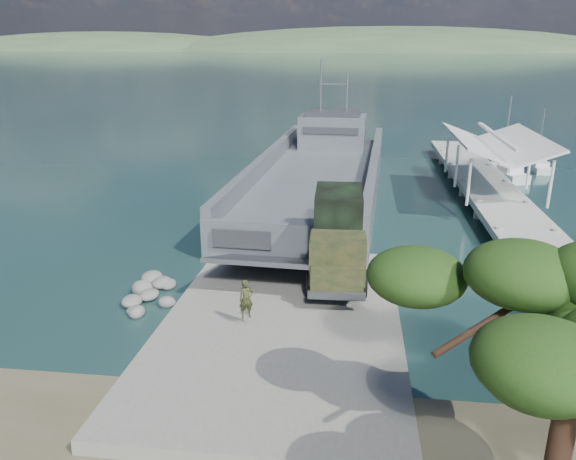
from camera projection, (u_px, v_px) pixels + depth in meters
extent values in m
plane|color=#193E3D|center=(286.00, 317.00, 25.23)|extent=(1400.00, 1400.00, 0.00)
cube|color=gray|center=(283.00, 322.00, 24.21)|extent=(10.00, 18.00, 0.50)
cube|color=#BAB8AE|center=(496.00, 197.00, 40.33)|extent=(4.00, 44.00, 0.50)
cube|color=#4B5559|center=(319.00, 187.00, 45.28)|extent=(11.09, 31.53, 2.59)
cube|color=#4B5559|center=(266.00, 162.00, 45.38)|extent=(2.41, 31.03, 1.35)
cube|color=#4B5559|center=(374.00, 166.00, 43.93)|extent=(2.41, 31.03, 1.35)
cube|color=#4B5559|center=(283.00, 247.00, 30.74)|extent=(9.32, 0.95, 2.69)
cube|color=#4B5559|center=(333.00, 132.00, 53.99)|extent=(6.44, 4.49, 3.10)
cube|color=#313337|center=(333.00, 113.00, 53.41)|extent=(5.36, 3.60, 0.41)
cylinder|color=#9B9EA1|center=(321.00, 87.00, 52.85)|extent=(0.17, 0.17, 5.17)
cylinder|color=#9B9EA1|center=(347.00, 93.00, 52.60)|extent=(0.17, 0.17, 4.14)
cylinder|color=black|center=(312.00, 282.00, 26.03)|extent=(0.49, 1.33, 1.31)
cylinder|color=black|center=(362.00, 284.00, 25.84)|extent=(0.49, 1.33, 1.31)
cylinder|color=black|center=(315.00, 255.00, 29.26)|extent=(0.49, 1.33, 1.31)
cylinder|color=black|center=(360.00, 256.00, 29.07)|extent=(0.49, 1.33, 1.31)
cylinder|color=black|center=(317.00, 242.00, 31.16)|extent=(0.49, 1.33, 1.31)
cylinder|color=black|center=(359.00, 243.00, 30.97)|extent=(0.49, 1.33, 1.31)
cube|color=black|center=(337.00, 257.00, 28.55)|extent=(2.46, 7.73, 0.25)
cube|color=black|center=(338.00, 258.00, 25.64)|extent=(2.58, 2.10, 2.02)
cube|color=black|center=(337.00, 278.00, 24.66)|extent=(2.35, 0.98, 1.01)
cube|color=black|center=(338.00, 241.00, 29.76)|extent=(2.67, 4.72, 0.35)
cube|color=black|center=(338.00, 214.00, 29.48)|extent=(2.54, 3.91, 2.52)
cube|color=#313337|center=(337.00, 296.00, 24.38)|extent=(2.53, 0.33, 0.30)
imported|color=black|center=(246.00, 308.00, 23.16)|extent=(0.72, 0.63, 1.65)
cube|color=white|center=(502.00, 174.00, 50.42)|extent=(3.61, 6.31, 0.99)
cube|color=white|center=(510.00, 170.00, 49.18)|extent=(2.03, 2.16, 0.66)
cylinder|color=#9B9EA1|center=(507.00, 134.00, 49.25)|extent=(0.11, 0.11, 6.61)
cube|color=white|center=(536.00, 167.00, 53.24)|extent=(1.52, 4.89, 0.80)
cube|color=white|center=(540.00, 164.00, 52.23)|extent=(1.27, 1.44, 0.53)
cylinder|color=#9B9EA1|center=(541.00, 137.00, 52.30)|extent=(0.09, 0.09, 5.30)
cylinder|color=#321E14|center=(562.00, 437.00, 13.51)|extent=(0.59, 0.59, 5.73)
ellipsoid|color=#19390F|center=(417.00, 276.00, 15.78)|extent=(2.77, 2.77, 1.58)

